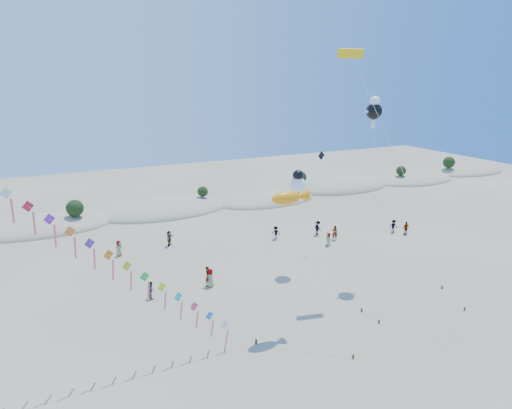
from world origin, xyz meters
name	(u,v)px	position (x,y,z in m)	size (l,w,h in m)	color
dune_ridge	(172,210)	(1.06, 45.14, 0.11)	(145.30, 11.49, 5.57)	tan
kite_train	(41,215)	(-14.63, 12.32, 10.81)	(24.09, 4.83, 20.74)	#3F2D1E
fish_kite	(290,198)	(1.69, 11.66, 10.12)	(3.23, 6.76, 10.66)	#3F2D1E
cartoon_kite_low	(298,183)	(7.42, 20.14, 8.86)	(1.55, 10.82, 10.14)	#3F2D1E
cartoon_kite_high	(374,110)	(12.99, 16.48, 15.82)	(6.06, 9.10, 17.04)	#3F2D1E
parafoil_kite	(353,59)	(9.80, 15.86, 20.10)	(7.24, 9.90, 20.93)	#3F2D1E
dark_kite	(351,188)	(13.98, 20.27, 7.56)	(4.98, 14.10, 11.02)	#3F2D1E
beachgoers	(267,242)	(6.97, 25.66, 0.86)	(34.08, 13.09, 1.91)	slate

